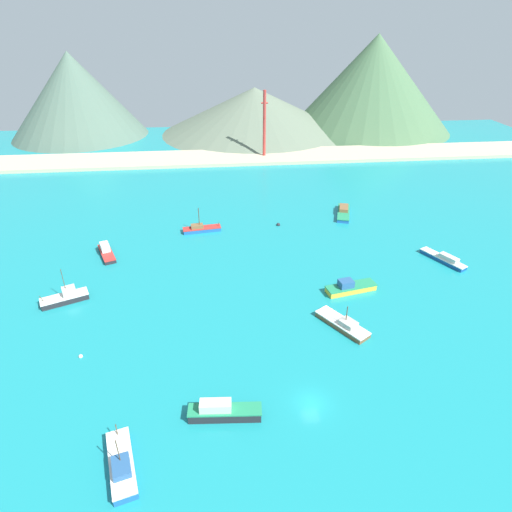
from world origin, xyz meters
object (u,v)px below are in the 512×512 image
Objects in this scene: radio_tower at (264,125)px; fishing_boat_6 at (350,287)px; fishing_boat_1 at (343,212)px; fishing_boat_7 at (66,297)px; fishing_boat_4 at (201,229)px; buoy_1 at (81,356)px; fishing_boat_2 at (343,324)px; fishing_boat_8 at (106,252)px; buoy_0 at (278,225)px; fishing_boat_5 at (122,465)px; fishing_boat_0 at (444,259)px; fishing_boat_3 at (223,411)px.

fishing_boat_6 is at bearing -86.05° from radio_tower.
fishing_boat_1 is 70.96m from fishing_boat_7.
buoy_1 is (-18.42, -42.88, -0.59)m from fishing_boat_4.
fishing_boat_7 reaches higher than fishing_boat_2.
fishing_boat_4 reaches higher than fishing_boat_8.
radio_tower reaches higher than buoy_0.
fishing_boat_5 is 50.36m from fishing_boat_6.
radio_tower reaches higher than fishing_boat_0.
fishing_boat_0 is at bearing 20.85° from fishing_boat_6.
fishing_boat_0 is 1.00× the size of fishing_boat_6.
fishing_boat_7 is at bearing -151.80° from fishing_boat_1.
fishing_boat_2 reaches higher than fishing_boat_3.
radio_tower is (-1.77, 99.18, 11.60)m from fishing_boat_2.
fishing_boat_6 is (-23.59, -8.98, 0.19)m from fishing_boat_0.
buoy_0 is at bearing 96.93° from fishing_boat_2.
buoy_1 is (-56.14, -49.19, -0.59)m from fishing_boat_1.
fishing_boat_3 is (-34.35, -62.91, 0.34)m from fishing_boat_1.
buoy_1 is (-42.86, -3.00, -0.54)m from fishing_boat_2.
fishing_boat_7 reaches higher than fishing_boat_3.
fishing_boat_7 is at bearing 133.82° from fishing_boat_3.
fishing_boat_4 is at bearing 121.50° from fishing_boat_2.
fishing_boat_0 is 0.91× the size of fishing_boat_1.
radio_tower is at bearing 68.09° from buoy_1.
fishing_boat_6 is 32.14m from buoy_0.
fishing_boat_2 is 1.12× the size of fishing_boat_8.
fishing_boat_1 is at bearing 75.95° from fishing_boat_6.
buoy_1 is (-9.71, 20.06, -0.70)m from fishing_boat_5.
fishing_boat_8 is (-73.23, 10.41, 0.16)m from fishing_boat_0.
fishing_boat_4 is 0.40× the size of radio_tower.
fishing_boat_4 is at bearing 66.76° from buoy_1.
buoy_0 reaches higher than buoy_1.
radio_tower reaches higher than fishing_boat_8.
fishing_boat_0 is at bearing -69.54° from radio_tower.
fishing_boat_4 is (-37.72, -6.30, -0.01)m from fishing_boat_1.
fishing_boat_2 is 1.02× the size of fishing_boat_3.
buoy_0 is (44.25, 28.62, -0.75)m from fishing_boat_7.
fishing_boat_3 is 10.32× the size of buoy_0.
fishing_boat_3 is 118.03m from radio_tower.
fishing_boat_8 is 33.03m from buoy_1.
fishing_boat_5 is 14.75× the size of buoy_1.
fishing_boat_7 reaches higher than fishing_boat_4.
fishing_boat_3 is 56.71m from fishing_boat_4.
fishing_boat_0 is at bearing -33.42° from buoy_0.
fishing_boat_4 is at bearing -170.51° from fishing_boat_1.
buoy_1 is at bearing -113.24° from fishing_boat_4.
fishing_boat_0 is 1.05× the size of fishing_boat_3.
buoy_0 is 0.04× the size of radio_tower.
fishing_boat_4 reaches higher than fishing_boat_5.
radio_tower is at bearing 105.85° from fishing_boat_1.
fishing_boat_6 reaches higher than buoy_1.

